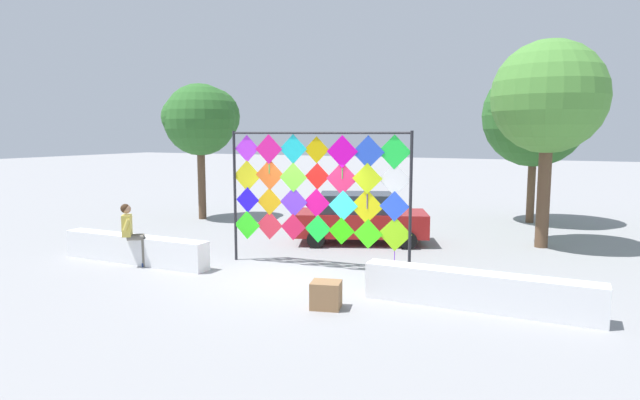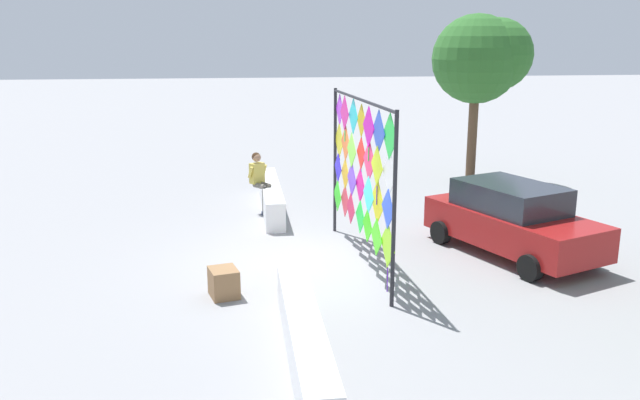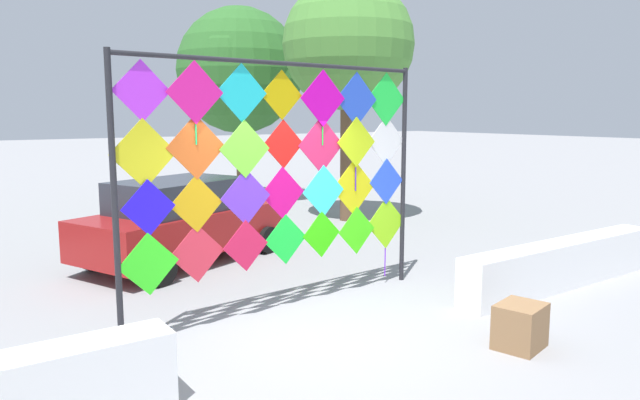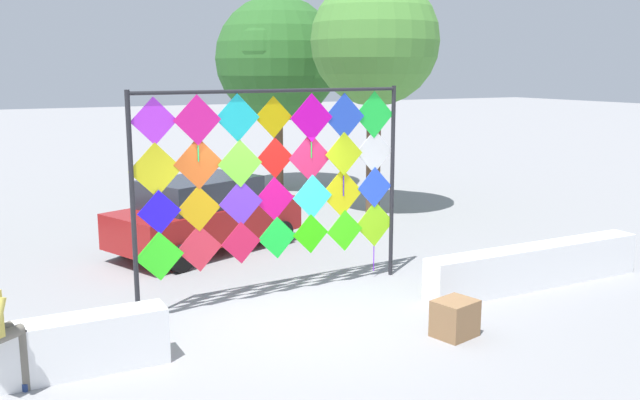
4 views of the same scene
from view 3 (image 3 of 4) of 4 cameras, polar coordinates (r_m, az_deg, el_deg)
ground at (r=7.06m, az=0.95°, el=-13.30°), size 120.00×120.00×0.00m
plaza_ledge_right at (r=9.74m, az=22.36°, el=-5.70°), size 4.26×0.46×0.69m
kite_display_rack at (r=7.72m, az=-3.23°, el=3.66°), size 4.56×0.36×3.28m
parked_car at (r=10.66m, az=-13.08°, el=-1.91°), size 4.12×2.91×1.47m
cardboard_box_large at (r=7.11m, az=18.73°, el=-11.43°), size 0.64×0.58×0.50m
tree_broadleaf at (r=17.66m, az=-7.56°, el=12.25°), size 3.64×3.64×5.67m
tree_palm_like at (r=14.70m, az=2.27°, el=14.64°), size 3.12×3.35×5.78m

